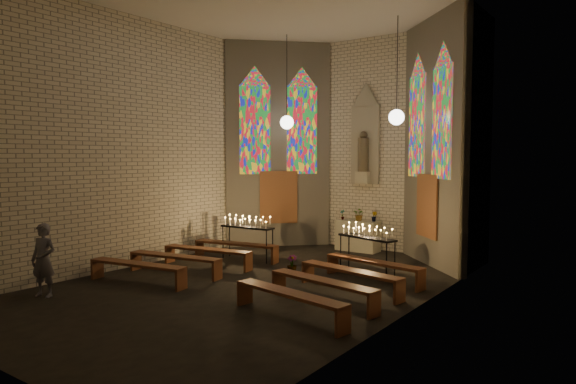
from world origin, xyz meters
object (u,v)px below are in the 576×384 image
(altar, at_px, (358,236))
(aisle_flower_pot, at_px, (292,264))
(votive_stand_right, at_px, (367,234))
(votive_stand_left, at_px, (247,224))
(visitor, at_px, (44,260))

(altar, relative_size, aisle_flower_pot, 2.91)
(altar, relative_size, votive_stand_right, 0.80)
(votive_stand_left, distance_m, votive_stand_right, 3.82)
(visitor, bearing_deg, votive_stand_left, 59.59)
(votive_stand_left, bearing_deg, visitor, -104.08)
(altar, bearing_deg, aisle_flower_pot, -88.39)
(votive_stand_left, bearing_deg, altar, 54.73)
(votive_stand_right, bearing_deg, votive_stand_left, -159.63)
(altar, bearing_deg, votive_stand_left, -121.58)
(aisle_flower_pot, height_order, votive_stand_left, votive_stand_left)
(altar, height_order, votive_stand_right, votive_stand_right)
(aisle_flower_pot, xyz_separation_m, votive_stand_left, (-2.11, 0.66, 0.84))
(votive_stand_left, bearing_deg, aisle_flower_pot, -20.98)
(votive_stand_right, xyz_separation_m, visitor, (-4.85, -6.07, -0.26))
(visitor, bearing_deg, aisle_flower_pot, 38.07)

